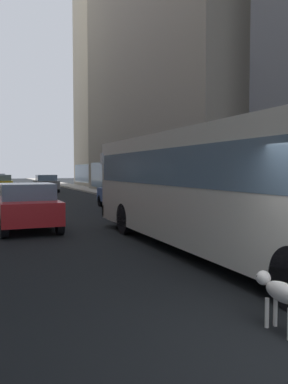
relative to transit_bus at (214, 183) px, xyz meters
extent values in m
plane|color=black|center=(-1.20, 30.18, -1.78)|extent=(120.00, 120.00, 0.00)
cube|color=#9E9991|center=(4.50, 30.18, -1.70)|extent=(2.40, 110.00, 0.15)
cube|color=gray|center=(10.70, 20.34, 11.03)|extent=(11.84, 23.74, 25.61)
cube|color=slate|center=(4.80, 20.34, -0.18)|extent=(0.08, 21.37, 2.40)
cube|color=#B2A893|center=(10.70, 40.58, 14.53)|extent=(8.14, 15.49, 32.61)
cube|color=slate|center=(6.65, 40.58, -0.18)|extent=(0.08, 13.94, 2.40)
cube|color=silver|center=(0.00, -0.01, -0.10)|extent=(2.55, 11.50, 2.75)
cube|color=slate|center=(0.00, -0.01, 0.39)|extent=(2.57, 11.04, 0.90)
cube|color=black|center=(0.00, 5.69, -1.23)|extent=(2.55, 0.16, 0.44)
cylinder|color=black|center=(-1.12, 3.54, -1.28)|extent=(0.30, 1.00, 1.00)
cylinder|color=black|center=(1.13, 3.54, -1.28)|extent=(0.30, 1.00, 1.00)
cube|color=silver|center=(-1.45, 5.14, 0.72)|extent=(0.08, 0.24, 0.40)
cylinder|color=black|center=(-3.17, 44.44, -1.46)|extent=(0.22, 0.64, 0.64)
cylinder|color=black|center=(-3.17, 40.91, -1.46)|extent=(0.22, 0.64, 0.64)
cube|color=slate|center=(0.00, 29.68, -1.08)|extent=(1.92, 4.42, 0.75)
cube|color=slate|center=(0.00, 29.46, -0.43)|extent=(1.76, 1.99, 0.55)
cylinder|color=black|center=(-0.85, 31.47, -1.46)|extent=(0.22, 0.64, 0.64)
cylinder|color=black|center=(0.85, 31.47, -1.46)|extent=(0.22, 0.64, 0.64)
cylinder|color=black|center=(-0.85, 27.89, -1.46)|extent=(0.22, 0.64, 0.64)
cylinder|color=black|center=(0.85, 27.89, -1.46)|extent=(0.22, 0.64, 0.64)
cube|color=yellow|center=(-4.00, 31.22, -1.08)|extent=(1.93, 4.78, 0.75)
cube|color=slate|center=(-4.00, 30.98, -0.43)|extent=(1.78, 2.15, 0.55)
cylinder|color=black|center=(-3.14, 33.20, -1.46)|extent=(0.22, 0.64, 0.64)
cylinder|color=black|center=(-3.14, 29.25, -1.46)|extent=(0.22, 0.64, 0.64)
cube|color=red|center=(-4.00, 6.01, -1.08)|extent=(1.90, 4.55, 0.75)
cube|color=slate|center=(-4.00, 5.78, -0.43)|extent=(1.75, 2.05, 0.55)
cylinder|color=black|center=(-4.84, 7.87, -1.46)|extent=(0.22, 0.64, 0.64)
cylinder|color=black|center=(-3.16, 7.87, -1.46)|extent=(0.22, 0.64, 0.64)
cylinder|color=black|center=(-4.84, 4.15, -1.46)|extent=(0.22, 0.64, 0.64)
cylinder|color=black|center=(-3.16, 4.15, -1.46)|extent=(0.22, 0.64, 0.64)
cube|color=#4C6BB7|center=(1.60, 11.67, -1.08)|extent=(1.90, 3.92, 0.75)
cube|color=slate|center=(1.60, 11.48, -0.43)|extent=(1.75, 1.76, 0.55)
cylinder|color=black|center=(0.76, 13.22, -1.46)|extent=(0.22, 0.64, 0.64)
cylinder|color=black|center=(2.44, 13.22, -1.46)|extent=(0.22, 0.64, 0.64)
cylinder|color=black|center=(0.76, 10.13, -1.46)|extent=(0.22, 0.64, 0.64)
cylinder|color=black|center=(2.44, 10.13, -1.46)|extent=(0.22, 0.64, 0.64)
ellipsoid|color=white|center=(-1.85, -4.63, -1.25)|extent=(0.22, 0.60, 0.26)
sphere|color=white|center=(-1.85, -4.25, -1.16)|extent=(0.20, 0.20, 0.20)
sphere|color=black|center=(-1.91, -4.23, -1.14)|extent=(0.07, 0.07, 0.07)
sphere|color=black|center=(-1.79, -4.23, -1.14)|extent=(0.07, 0.07, 0.07)
cylinder|color=white|center=(-1.92, -4.42, -1.58)|extent=(0.06, 0.06, 0.40)
cylinder|color=white|center=(-1.78, -4.42, -1.58)|extent=(0.06, 0.06, 0.40)
sphere|color=black|center=(-1.80, -4.53, -1.21)|extent=(0.04, 0.04, 0.04)
sphere|color=black|center=(-1.91, -4.71, -1.23)|extent=(0.04, 0.04, 0.04)
camera|label=1|loc=(-5.36, -8.57, 0.33)|focal=36.86mm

